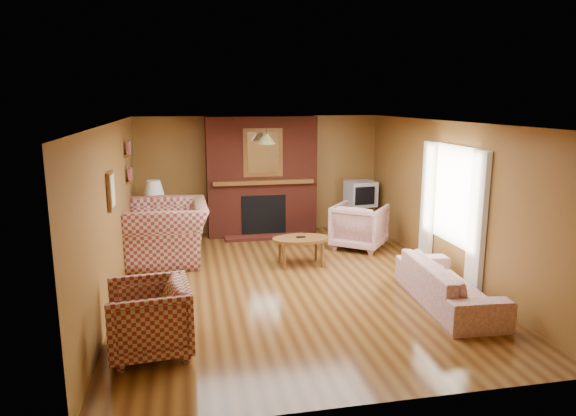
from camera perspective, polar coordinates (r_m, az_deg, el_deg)
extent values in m
plane|color=#46270F|center=(7.85, 0.35, -8.30)|extent=(6.50, 6.50, 0.00)
plane|color=white|center=(7.38, 0.38, 9.49)|extent=(6.50, 6.50, 0.00)
plane|color=brown|center=(10.68, -3.17, 3.74)|extent=(6.50, 0.00, 6.50)
plane|color=brown|center=(4.50, 8.83, -7.84)|extent=(6.50, 0.00, 6.50)
plane|color=brown|center=(7.44, -18.85, -0.45)|extent=(0.00, 6.50, 6.50)
plane|color=brown|center=(8.38, 17.35, 0.97)|extent=(0.00, 6.50, 6.50)
cube|color=#571D13|center=(10.43, -2.97, 3.55)|extent=(2.20, 0.50, 2.40)
cube|color=black|center=(10.35, -2.74, -0.74)|extent=(0.90, 0.06, 0.80)
cube|color=#571D13|center=(10.28, -2.58, -3.23)|extent=(1.60, 0.35, 0.06)
cube|color=brown|center=(10.18, -2.74, 2.89)|extent=(2.00, 0.18, 0.08)
cube|color=brown|center=(10.14, -2.80, 6.16)|extent=(0.78, 0.05, 0.95)
cube|color=white|center=(10.11, -2.78, 6.14)|extent=(0.62, 0.02, 0.80)
cube|color=beige|center=(7.58, 20.28, -1.50)|extent=(0.08, 0.35, 2.00)
cube|color=beige|center=(8.86, 15.27, 0.67)|extent=(0.08, 0.35, 2.00)
cube|color=white|center=(8.18, 17.93, 1.39)|extent=(0.03, 1.10, 1.50)
cube|color=brown|center=(9.27, -17.26, 2.92)|extent=(0.06, 0.55, 0.04)
cube|color=brown|center=(9.21, -17.43, 5.68)|extent=(0.06, 0.55, 0.04)
cube|color=brown|center=(7.08, -19.10, 1.81)|extent=(0.04, 0.40, 0.50)
cube|color=beige|center=(7.08, -18.90, 1.82)|extent=(0.01, 0.32, 0.42)
cylinder|color=black|center=(9.65, -2.42, 8.97)|extent=(0.01, 0.01, 0.35)
cone|color=tan|center=(9.66, -2.41, 7.66)|extent=(0.36, 0.36, 0.18)
imported|color=maroon|center=(9.03, -13.24, -2.57)|extent=(1.39, 1.58, 1.01)
imported|color=maroon|center=(5.86, -15.18, -11.76)|extent=(0.96, 0.94, 0.80)
imported|color=beige|center=(7.28, 17.38, -8.07)|extent=(0.90, 2.04, 0.58)
imported|color=beige|center=(9.63, 7.95, -2.00)|extent=(1.26, 1.27, 0.83)
ellipsoid|color=brown|center=(8.54, 1.43, -3.46)|extent=(0.95, 0.59, 0.05)
cube|color=black|center=(8.53, 1.44, -3.24)|extent=(0.15, 0.05, 0.02)
cylinder|color=brown|center=(8.86, 3.18, -4.51)|extent=(0.05, 0.05, 0.42)
cylinder|color=brown|center=(8.73, -0.91, -4.74)|extent=(0.05, 0.05, 0.42)
cylinder|color=brown|center=(8.51, 3.82, -5.21)|extent=(0.05, 0.05, 0.42)
cylinder|color=brown|center=(8.37, -0.43, -5.48)|extent=(0.05, 0.05, 0.42)
cube|color=brown|center=(9.98, -14.47, -2.36)|extent=(0.50, 0.50, 0.64)
sphere|color=silver|center=(9.87, -14.61, 0.28)|extent=(0.30, 0.30, 0.30)
cylinder|color=black|center=(9.84, -14.67, 1.24)|extent=(0.03, 0.03, 0.09)
cone|color=silver|center=(9.81, -14.72, 2.22)|extent=(0.38, 0.38, 0.26)
cube|color=black|center=(10.90, 7.96, -1.14)|extent=(0.53, 0.49, 0.55)
cube|color=#AEB0B6|center=(10.79, 8.05, 1.62)|extent=(0.61, 0.59, 0.51)
cube|color=black|center=(10.53, 8.54, 1.36)|extent=(0.43, 0.06, 0.37)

